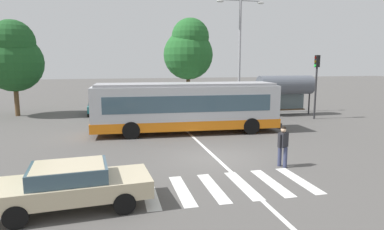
% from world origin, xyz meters
% --- Properties ---
extents(ground_plane, '(160.00, 160.00, 0.00)m').
position_xyz_m(ground_plane, '(0.00, 0.00, 0.00)').
color(ground_plane, '#514F4C').
extents(city_transit_bus, '(11.48, 3.15, 3.06)m').
position_xyz_m(city_transit_bus, '(-0.10, 5.77, 1.59)').
color(city_transit_bus, black).
rests_on(city_transit_bus, ground_plane).
extents(pedestrian_crossing_street, '(0.52, 0.42, 1.72)m').
position_xyz_m(pedestrian_crossing_street, '(2.32, -1.86, 0.97)').
color(pedestrian_crossing_street, '#333856').
rests_on(pedestrian_crossing_street, ground_plane).
extents(foreground_sedan, '(4.63, 2.16, 1.35)m').
position_xyz_m(foreground_sedan, '(-5.70, -4.12, 0.77)').
color(foreground_sedan, black).
rests_on(foreground_sedan, ground_plane).
extents(parked_car_teal, '(1.98, 4.56, 1.35)m').
position_xyz_m(parked_car_teal, '(-5.59, 14.78, 0.77)').
color(parked_car_teal, black).
rests_on(parked_car_teal, ground_plane).
extents(parked_car_blue, '(2.35, 4.69, 1.35)m').
position_xyz_m(parked_car_blue, '(-2.91, 15.19, 0.77)').
color(parked_car_blue, black).
rests_on(parked_car_blue, ground_plane).
extents(parked_car_champagne, '(2.15, 4.62, 1.35)m').
position_xyz_m(parked_car_champagne, '(-0.23, 14.59, 0.77)').
color(parked_car_champagne, black).
rests_on(parked_car_champagne, ground_plane).
extents(parked_car_silver, '(2.16, 4.63, 1.35)m').
position_xyz_m(parked_car_silver, '(2.68, 14.59, 0.77)').
color(parked_car_silver, black).
rests_on(parked_car_silver, ground_plane).
extents(traffic_light_far_corner, '(0.33, 0.32, 4.84)m').
position_xyz_m(traffic_light_far_corner, '(10.59, 8.55, 3.24)').
color(traffic_light_far_corner, '#28282B').
rests_on(traffic_light_far_corner, ground_plane).
extents(bus_stop_shelter, '(4.62, 1.54, 3.25)m').
position_xyz_m(bus_stop_shelter, '(9.25, 10.77, 2.42)').
color(bus_stop_shelter, '#28282B').
rests_on(bus_stop_shelter, ground_plane).
extents(twin_arm_street_lamp, '(4.11, 0.32, 9.45)m').
position_xyz_m(twin_arm_street_lamp, '(5.94, 12.58, 5.75)').
color(twin_arm_street_lamp, '#939399').
rests_on(twin_arm_street_lamp, ground_plane).
extents(background_tree_left, '(4.58, 4.58, 7.60)m').
position_xyz_m(background_tree_left, '(-12.02, 15.28, 4.74)').
color(background_tree_left, brown).
rests_on(background_tree_left, ground_plane).
extents(background_tree_right, '(4.62, 4.62, 8.37)m').
position_xyz_m(background_tree_right, '(2.58, 16.92, 5.48)').
color(background_tree_right, brown).
rests_on(background_tree_right, ground_plane).
extents(crosswalk_painted_stripes, '(5.93, 2.82, 0.01)m').
position_xyz_m(crosswalk_painted_stripes, '(-0.62, -3.48, 0.00)').
color(crosswalk_painted_stripes, silver).
rests_on(crosswalk_painted_stripes, ground_plane).
extents(lane_center_line, '(0.16, 24.00, 0.01)m').
position_xyz_m(lane_center_line, '(0.02, 2.00, 0.00)').
color(lane_center_line, silver).
rests_on(lane_center_line, ground_plane).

